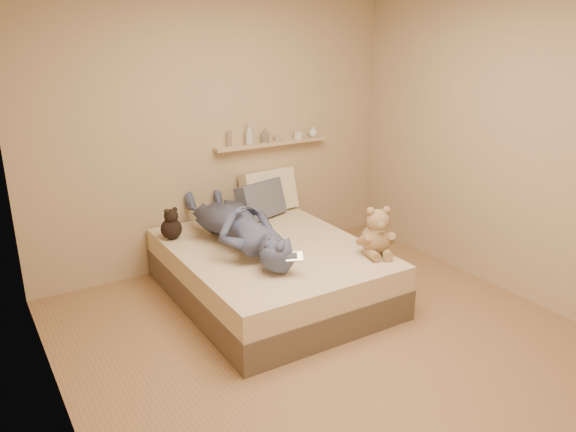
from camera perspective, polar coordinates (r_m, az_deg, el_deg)
room at (r=3.66m, az=5.36°, el=4.59°), size 3.80×3.80×3.80m
bed at (r=4.75m, az=-1.78°, el=-5.64°), size 1.50×1.90×0.45m
game_console at (r=4.07m, az=0.28°, el=-4.16°), size 0.19×0.14×0.06m
teddy_bear at (r=4.50m, az=9.04°, el=-1.89°), size 0.32×0.33×0.41m
dark_plush at (r=4.89m, az=-11.77°, el=-0.95°), size 0.18×0.18×0.28m
pillow_cream at (r=5.49m, az=-1.98°, el=2.55°), size 0.57×0.29×0.43m
pillow_grey at (r=5.31m, az=-2.77°, el=1.61°), size 0.55×0.37×0.37m
person at (r=4.64m, az=-5.18°, el=-0.88°), size 0.59×1.54×0.36m
wall_shelf at (r=5.50m, az=-1.63°, el=7.39°), size 1.20×0.12×0.03m
shelf_bottles at (r=5.50m, az=-1.24°, el=8.30°), size 1.01×0.12×0.20m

